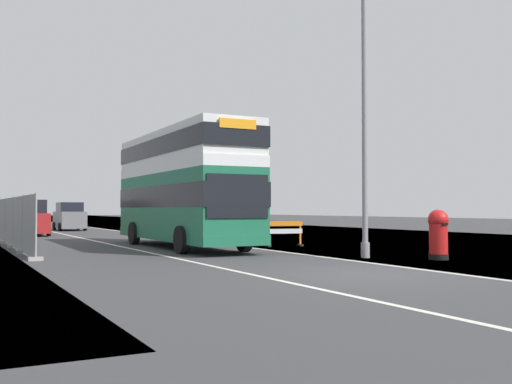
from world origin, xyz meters
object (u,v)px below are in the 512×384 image
(lamppost_foreground, at_px, (365,117))
(car_receding_mid, at_px, (70,217))
(roadworks_barrier, at_px, (284,231))
(car_oncoming_near, at_px, (29,219))
(double_decker_bus, at_px, (183,187))
(red_pillar_postbox, at_px, (438,232))

(lamppost_foreground, xyz_separation_m, car_receding_mid, (-3.96, 29.95, -3.62))
(lamppost_foreground, height_order, car_receding_mid, lamppost_foreground)
(roadworks_barrier, relative_size, car_oncoming_near, 0.37)
(roadworks_barrier, bearing_deg, lamppost_foreground, -95.70)
(double_decker_bus, distance_m, car_oncoming_near, 15.34)
(lamppost_foreground, relative_size, roadworks_barrier, 5.80)
(lamppost_foreground, distance_m, red_pillar_postbox, 4.37)
(lamppost_foreground, distance_m, car_receding_mid, 30.43)
(car_oncoming_near, height_order, car_receding_mid, car_oncoming_near)
(double_decker_bus, relative_size, car_receding_mid, 2.68)
(car_oncoming_near, bearing_deg, red_pillar_postbox, -68.67)
(lamppost_foreground, xyz_separation_m, car_oncoming_near, (-7.70, 22.26, -3.60))
(lamppost_foreground, bearing_deg, car_oncoming_near, 109.09)
(roadworks_barrier, distance_m, car_oncoming_near, 18.00)
(red_pillar_postbox, bearing_deg, lamppost_foreground, 135.12)
(double_decker_bus, bearing_deg, car_receding_mid, 91.28)
(double_decker_bus, height_order, roadworks_barrier, double_decker_bus)
(car_oncoming_near, bearing_deg, roadworks_barrier, -62.43)
(lamppost_foreground, bearing_deg, roadworks_barrier, 84.30)
(roadworks_barrier, distance_m, car_receding_mid, 24.09)
(red_pillar_postbox, height_order, car_oncoming_near, car_oncoming_near)
(double_decker_bus, distance_m, roadworks_barrier, 4.67)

